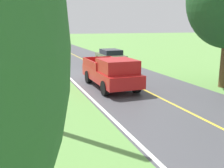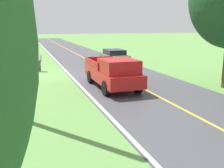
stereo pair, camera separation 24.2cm
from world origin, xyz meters
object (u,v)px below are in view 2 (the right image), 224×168
at_px(utility_pole_roadside, 19,5).
at_px(suitcase_carried, 33,69).
at_px(hitchhiker_walking, 38,59).
at_px(pickup_truck_passing, 114,72).
at_px(sedan_near_oncoming, 114,56).

bearing_deg(utility_pole_roadside, suitcase_carried, -93.00).
bearing_deg(suitcase_carried, utility_pole_roadside, -6.11).
relative_size(suitcase_carried, utility_pole_roadside, 0.05).
relative_size(hitchhiker_walking, pickup_truck_passing, 0.32).
bearing_deg(pickup_truck_passing, utility_pole_roadside, 40.06).
xyz_separation_m(pickup_truck_passing, sedan_near_oncoming, (-3.30, -9.43, -0.21)).
height_order(hitchhiker_walking, sedan_near_oncoming, hitchhiker_walking).
xyz_separation_m(hitchhiker_walking, utility_pole_roadside, (1.02, 11.65, 3.31)).
bearing_deg(pickup_truck_passing, sedan_near_oncoming, -109.30).
bearing_deg(suitcase_carried, pickup_truck_passing, 26.83).
xyz_separation_m(hitchhiker_walking, suitcase_carried, (0.42, 0.10, -0.75)).
bearing_deg(sedan_near_oncoming, utility_pole_roadside, 58.83).
bearing_deg(sedan_near_oncoming, hitchhiker_walking, 14.77).
xyz_separation_m(suitcase_carried, pickup_truck_passing, (-4.28, 7.44, 0.74)).
bearing_deg(utility_pole_roadside, sedan_near_oncoming, -121.17).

